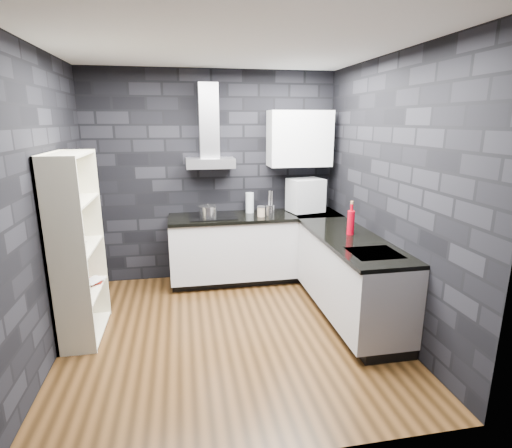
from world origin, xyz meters
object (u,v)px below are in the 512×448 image
object	(u,v)px
utensil_crock	(270,210)
appliance_garage	(305,195)
pot	(208,212)
red_bottle	(351,223)
storage_jar	(261,212)
glass_vase	(250,203)
fruit_bowl	(75,246)
bookshelf	(77,248)

from	to	relation	value
utensil_crock	appliance_garage	world-z (taller)	appliance_garage
pot	appliance_garage	distance (m)	1.30
red_bottle	storage_jar	bearing A→B (deg)	128.34
glass_vase	utensil_crock	size ratio (longest dim) A/B	1.92
utensil_crock	fruit_bowl	bearing A→B (deg)	-153.68
glass_vase	bookshelf	distance (m)	2.22
pot	red_bottle	bearing A→B (deg)	-35.38
pot	storage_jar	world-z (taller)	pot
pot	fruit_bowl	bearing A→B (deg)	-141.32
pot	storage_jar	xyz separation A→B (m)	(0.66, -0.04, -0.02)
utensil_crock	pot	bearing A→B (deg)	179.18
pot	bookshelf	world-z (taller)	bookshelf
bookshelf	pot	bearing A→B (deg)	21.18
glass_vase	storage_jar	xyz separation A→B (m)	(0.10, -0.25, -0.07)
red_bottle	fruit_bowl	xyz separation A→B (m)	(-2.75, -0.03, -0.09)
utensil_crock	bookshelf	distance (m)	2.31
pot	appliance_garage	world-z (taller)	appliance_garage
fruit_bowl	glass_vase	bearing A→B (deg)	33.77
pot	red_bottle	size ratio (longest dim) A/B	0.83
utensil_crock	red_bottle	bearing A→B (deg)	-57.19
pot	glass_vase	bearing A→B (deg)	19.83
glass_vase	red_bottle	xyz separation A→B (m)	(0.88, -1.22, -0.00)
fruit_bowl	bookshelf	bearing A→B (deg)	90.00
pot	red_bottle	distance (m)	1.76
appliance_garage	bookshelf	size ratio (longest dim) A/B	0.24
bookshelf	fruit_bowl	world-z (taller)	bookshelf
pot	utensil_crock	world-z (taller)	same
utensil_crock	appliance_garage	size ratio (longest dim) A/B	0.32
red_bottle	fruit_bowl	distance (m)	2.75
fruit_bowl	appliance_garage	bearing A→B (deg)	24.00
utensil_crock	bookshelf	bearing A→B (deg)	-154.93
bookshelf	fruit_bowl	xyz separation A→B (m)	(0.00, -0.06, 0.04)
storage_jar	pot	bearing A→B (deg)	176.21
red_bottle	bookshelf	size ratio (longest dim) A/B	0.14
pot	storage_jar	size ratio (longest dim) A/B	1.83
pot	utensil_crock	distance (m)	0.79
storage_jar	utensil_crock	size ratio (longest dim) A/B	0.85
appliance_garage	bookshelf	world-z (taller)	bookshelf
appliance_garage	fruit_bowl	distance (m)	2.85
red_bottle	fruit_bowl	bearing A→B (deg)	-179.43
bookshelf	appliance_garage	bearing A→B (deg)	6.99
appliance_garage	utensil_crock	bearing A→B (deg)	-178.30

